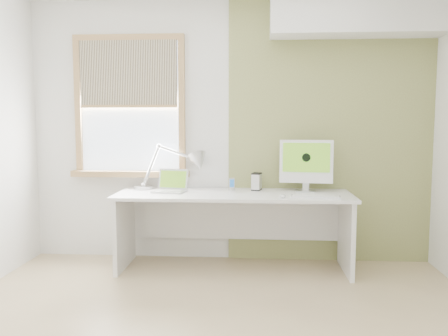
# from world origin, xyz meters

# --- Properties ---
(room) EXTENTS (4.04, 3.54, 2.64)m
(room) POSITION_xyz_m (0.00, 0.00, 1.30)
(room) COLOR tan
(room) RESTS_ON ground
(accent_wall) EXTENTS (2.00, 0.02, 2.60)m
(accent_wall) POSITION_xyz_m (1.00, 1.74, 1.30)
(accent_wall) COLOR olive
(accent_wall) RESTS_ON room
(soffit) EXTENTS (1.60, 0.40, 0.42)m
(soffit) POSITION_xyz_m (1.20, 1.57, 2.40)
(soffit) COLOR white
(soffit) RESTS_ON room
(window) EXTENTS (1.20, 0.14, 1.42)m
(window) POSITION_xyz_m (-1.00, 1.71, 1.54)
(window) COLOR #AB814D
(window) RESTS_ON room
(desk) EXTENTS (2.20, 0.70, 0.73)m
(desk) POSITION_xyz_m (0.07, 1.44, 0.53)
(desk) COLOR silver
(desk) RESTS_ON room
(desk_lamp) EXTENTS (0.81, 0.35, 0.45)m
(desk_lamp) POSITION_xyz_m (-0.40, 1.65, 0.97)
(desk_lamp) COLOR silver
(desk_lamp) RESTS_ON desk
(laptop) EXTENTS (0.34, 0.29, 0.21)m
(laptop) POSITION_xyz_m (-0.54, 1.44, 0.78)
(laptop) COLOR silver
(laptop) RESTS_ON desk
(phone_dock) EXTENTS (0.08, 0.08, 0.12)m
(phone_dock) POSITION_xyz_m (0.04, 1.55, 0.76)
(phone_dock) COLOR silver
(phone_dock) RESTS_ON desk
(external_drive) EXTENTS (0.11, 0.15, 0.17)m
(external_drive) POSITION_xyz_m (0.28, 1.59, 0.81)
(external_drive) COLOR silver
(external_drive) RESTS_ON desk
(imac) EXTENTS (0.51, 0.19, 0.49)m
(imac) POSITION_xyz_m (0.75, 1.54, 1.01)
(imac) COLOR silver
(imac) RESTS_ON desk
(keyboard) EXTENTS (0.44, 0.18, 0.02)m
(keyboard) POSITION_xyz_m (0.80, 1.18, 0.74)
(keyboard) COLOR white
(keyboard) RESTS_ON desk
(mouse) EXTENTS (0.07, 0.10, 0.03)m
(mouse) POSITION_xyz_m (0.51, 1.15, 0.74)
(mouse) COLOR white
(mouse) RESTS_ON desk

